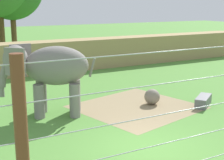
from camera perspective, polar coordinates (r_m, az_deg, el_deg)
The scene contains 6 objects.
ground_plane at distance 11.16m, azimuth 6.08°, elevation -11.36°, with size 120.00×120.00×0.00m, color #518938.
dirt_patch at distance 15.25m, azimuth 4.20°, elevation -4.56°, with size 4.83×4.67×0.01m, color #937F5B.
embankment_wall at distance 22.84m, azimuth -13.55°, elevation 3.64°, with size 36.00×1.80×2.08m, color tan.
elephant at distance 13.96m, azimuth -10.58°, elevation 1.84°, with size 3.68×2.55×2.94m.
enrichment_ball at distance 15.63m, azimuth 6.80°, elevation -2.83°, with size 0.72×0.72×0.72m, color gray.
feed_trough at distance 15.90m, azimuth 15.19°, elevation -3.44°, with size 1.43×1.21×0.44m.
Camera 1 is at (-5.89, -8.30, 4.57)m, focal length 54.05 mm.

